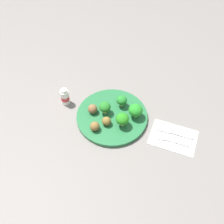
{
  "coord_description": "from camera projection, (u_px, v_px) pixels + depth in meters",
  "views": [
    {
      "loc": [
        -0.29,
        0.59,
        0.86
      ],
      "look_at": [
        0.0,
        0.0,
        0.04
      ],
      "focal_mm": 43.4,
      "sensor_mm": 36.0,
      "label": 1
    }
  ],
  "objects": [
    {
      "name": "fork",
      "position": [
        170.0,
        140.0,
        1.0
      ],
      "size": [
        0.12,
        0.03,
        0.01
      ],
      "color": "silver",
      "rests_on": "napkin"
    },
    {
      "name": "broccoli_floret_front_left",
      "position": [
        136.0,
        110.0,
        1.03
      ],
      "size": [
        0.05,
        0.05,
        0.06
      ],
      "color": "#8CBA80",
      "rests_on": "plate"
    },
    {
      "name": "meatball_near_rim",
      "position": [
        93.0,
        109.0,
        1.06
      ],
      "size": [
        0.04,
        0.04,
        0.04
      ],
      "primitive_type": "sphere",
      "color": "brown",
      "rests_on": "plate"
    },
    {
      "name": "plate",
      "position": [
        112.0,
        116.0,
        1.07
      ],
      "size": [
        0.28,
        0.28,
        0.02
      ],
      "primitive_type": "cylinder",
      "color": "#236638",
      "rests_on": "ground_plane"
    },
    {
      "name": "broccoli_floret_near_rim",
      "position": [
        122.0,
        119.0,
        1.01
      ],
      "size": [
        0.05,
        0.05,
        0.06
      ],
      "color": "#ACBA75",
      "rests_on": "plate"
    },
    {
      "name": "meatball_mid_left",
      "position": [
        95.0,
        126.0,
        1.01
      ],
      "size": [
        0.04,
        0.04,
        0.04
      ],
      "primitive_type": "sphere",
      "color": "brown",
      "rests_on": "plate"
    },
    {
      "name": "ground_plane",
      "position": [
        112.0,
        118.0,
        1.08
      ],
      "size": [
        4.0,
        4.0,
        0.0
      ],
      "primitive_type": "plane",
      "color": "slate"
    },
    {
      "name": "broccoli_floret_back_right",
      "position": [
        122.0,
        100.0,
        1.07
      ],
      "size": [
        0.04,
        0.04,
        0.05
      ],
      "color": "#9FB874",
      "rests_on": "plate"
    },
    {
      "name": "knife",
      "position": [
        173.0,
        132.0,
        1.02
      ],
      "size": [
        0.15,
        0.03,
        0.01
      ],
      "color": "silver",
      "rests_on": "napkin"
    },
    {
      "name": "napkin",
      "position": [
        173.0,
        137.0,
        1.02
      ],
      "size": [
        0.18,
        0.14,
        0.01
      ],
      "primitive_type": "cube",
      "rotation": [
        0.0,
        0.0,
        0.1
      ],
      "color": "white",
      "rests_on": "ground_plane"
    },
    {
      "name": "meatball_back_right",
      "position": [
        106.0,
        121.0,
        1.03
      ],
      "size": [
        0.03,
        0.03,
        0.03
      ],
      "primitive_type": "sphere",
      "color": "brown",
      "rests_on": "plate"
    },
    {
      "name": "yogurt_bottle",
      "position": [
        65.0,
        97.0,
        1.1
      ],
      "size": [
        0.03,
        0.03,
        0.08
      ],
      "color": "white",
      "rests_on": "ground_plane"
    },
    {
      "name": "broccoli_floret_far_rim",
      "position": [
        105.0,
        106.0,
        1.05
      ],
      "size": [
        0.05,
        0.05,
        0.05
      ],
      "color": "#A6CA6C",
      "rests_on": "plate"
    }
  ]
}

